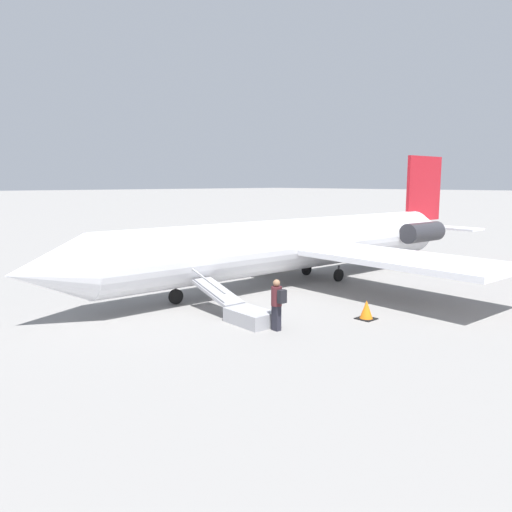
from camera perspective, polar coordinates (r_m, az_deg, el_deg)
name	(u,v)px	position (r m, az deg, el deg)	size (l,w,h in m)	color
ground_plane	(294,283)	(24.64, 4.31, -3.10)	(600.00, 600.00, 0.00)	gray
airplane_main	(306,242)	(24.94, 5.79, 1.56)	(26.53, 19.87, 6.50)	silver
boarding_stairs	(243,311)	(17.83, -1.45, -6.35)	(1.20, 4.06, 1.64)	#99999E
passenger	(277,301)	(16.61, 2.44, -5.20)	(0.36, 0.55, 1.74)	#23232D
traffic_cone_near_stairs	(366,310)	(18.58, 12.50, -6.07)	(0.64, 0.64, 0.70)	black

